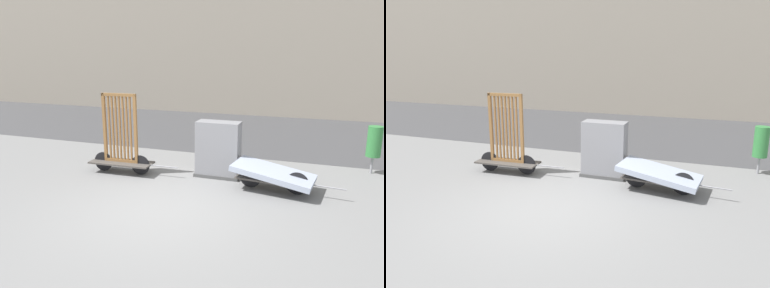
% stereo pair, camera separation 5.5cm
% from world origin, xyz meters
% --- Properties ---
extents(ground_plane, '(60.00, 60.00, 0.00)m').
position_xyz_m(ground_plane, '(0.00, 0.00, 0.00)').
color(ground_plane, slate).
extents(road_strip, '(56.00, 7.36, 0.01)m').
position_xyz_m(road_strip, '(0.00, 7.83, 0.00)').
color(road_strip, '#424244').
rests_on(road_strip, ground_plane).
extents(bike_cart_with_bedframe, '(2.30, 0.64, 2.00)m').
position_xyz_m(bike_cart_with_bedframe, '(-1.88, 1.74, 0.66)').
color(bike_cart_with_bedframe, '#4C4742').
rests_on(bike_cart_with_bedframe, ground_plane).
extents(bike_cart_with_mattress, '(2.40, 1.15, 0.59)m').
position_xyz_m(bike_cart_with_mattress, '(1.89, 1.74, 0.38)').
color(bike_cart_with_mattress, '#4C4742').
rests_on(bike_cart_with_mattress, ground_plane).
extents(utility_cabinet, '(1.10, 0.53, 1.36)m').
position_xyz_m(utility_cabinet, '(0.48, 2.28, 0.64)').
color(utility_cabinet, '#4C4C4C').
rests_on(utility_cabinet, ground_plane).
extents(trash_bin, '(0.35, 0.35, 1.20)m').
position_xyz_m(trash_bin, '(4.04, 3.80, 0.81)').
color(trash_bin, gray).
rests_on(trash_bin, ground_plane).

